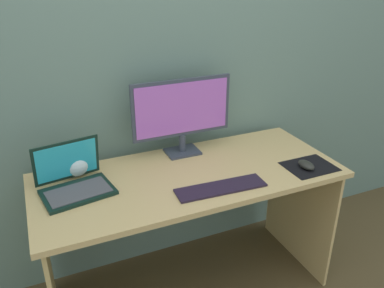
% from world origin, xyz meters
% --- Properties ---
extents(ground_plane, '(8.00, 8.00, 0.00)m').
position_xyz_m(ground_plane, '(0.00, 0.00, 0.00)').
color(ground_plane, '#4C3E24').
extents(wall_back, '(6.00, 0.04, 2.50)m').
position_xyz_m(wall_back, '(0.00, 0.40, 1.25)').
color(wall_back, slate).
rests_on(wall_back, ground_plane).
extents(desk, '(1.52, 0.64, 0.75)m').
position_xyz_m(desk, '(0.00, 0.00, 0.60)').
color(desk, tan).
rests_on(desk, ground_plane).
extents(monitor, '(0.55, 0.14, 0.42)m').
position_xyz_m(monitor, '(0.06, 0.23, 0.99)').
color(monitor, '#333A47').
rests_on(monitor, desk).
extents(laptop, '(0.34, 0.29, 0.22)m').
position_xyz_m(laptop, '(-0.54, 0.07, 0.80)').
color(laptop, black).
rests_on(laptop, desk).
extents(fishbowl, '(0.14, 0.14, 0.14)m').
position_xyz_m(fishbowl, '(-0.52, 0.21, 0.82)').
color(fishbowl, silver).
rests_on(fishbowl, desk).
extents(keyboard_external, '(0.43, 0.14, 0.01)m').
position_xyz_m(keyboard_external, '(0.08, -0.19, 0.76)').
color(keyboard_external, black).
rests_on(keyboard_external, desk).
extents(mousepad, '(0.25, 0.20, 0.00)m').
position_xyz_m(mousepad, '(0.59, -0.18, 0.75)').
color(mousepad, black).
rests_on(mousepad, desk).
extents(mouse, '(0.06, 0.10, 0.04)m').
position_xyz_m(mouse, '(0.56, -0.19, 0.77)').
color(mouse, black).
rests_on(mouse, mousepad).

